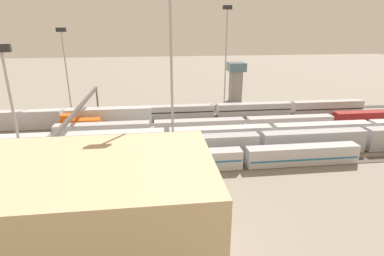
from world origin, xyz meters
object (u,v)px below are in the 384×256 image
at_px(train_on_track_1, 216,110).
at_px(train_on_track_6, 221,138).
at_px(light_mast_0, 65,61).
at_px(light_mast_3, 171,66).
at_px(light_mast_2, 226,47).
at_px(train_on_track_8, 183,161).
at_px(light_mast_1, 11,100).
at_px(signal_gantry, 81,109).
at_px(train_on_track_2, 64,118).
at_px(train_on_track_4, 240,125).
at_px(maintenance_shed, 56,214).
at_px(train_on_track_7, 204,147).
at_px(train_on_track_3, 80,125).
at_px(control_tower, 236,79).

bearing_deg(train_on_track_1, train_on_track_6, 81.26).
xyz_separation_m(light_mast_0, light_mast_3, (-28.96, 44.98, 3.79)).
height_order(light_mast_0, light_mast_2, light_mast_2).
distance_m(train_on_track_8, train_on_track_6, 13.83).
distance_m(light_mast_1, signal_gantry, 24.75).
bearing_deg(train_on_track_8, light_mast_1, 6.01).
bearing_deg(train_on_track_2, train_on_track_6, 152.95).
relative_size(train_on_track_4, light_mast_0, 3.48).
bearing_deg(maintenance_shed, train_on_track_1, -118.19).
bearing_deg(light_mast_0, train_on_track_1, 169.93).
distance_m(light_mast_1, light_mast_2, 64.24).
relative_size(train_on_track_7, train_on_track_4, 1.32).
height_order(train_on_track_4, train_on_track_1, train_on_track_4).
xyz_separation_m(light_mast_0, light_mast_1, (-3.27, 45.78, -1.00)).
bearing_deg(train_on_track_3, train_on_track_4, 173.12).
bearing_deg(train_on_track_1, signal_gantry, 22.60).
bearing_deg(train_on_track_3, train_on_track_7, 145.86).
distance_m(light_mast_1, light_mast_3, 26.15).
height_order(train_on_track_1, control_tower, control_tower).
bearing_deg(train_on_track_7, train_on_track_1, -105.80).
xyz_separation_m(train_on_track_6, maintenance_shed, (26.41, 31.47, 3.58)).
bearing_deg(train_on_track_6, train_on_track_2, -27.05).
relative_size(train_on_track_3, maintenance_shed, 0.27).
bearing_deg(train_on_track_4, train_on_track_3, -6.88).
bearing_deg(train_on_track_7, control_tower, -111.80).
xyz_separation_m(train_on_track_4, train_on_track_1, (3.46, -15.00, -0.08)).
height_order(train_on_track_6, light_mast_2, light_mast_2).
xyz_separation_m(train_on_track_8, light_mast_1, (27.66, 2.91, 13.70)).
bearing_deg(train_on_track_3, light_mast_0, -70.52).
distance_m(train_on_track_3, light_mast_3, 39.80).
bearing_deg(train_on_track_8, maintenance_shed, 51.82).
bearing_deg(light_mast_0, light_mast_2, 179.41).
xyz_separation_m(train_on_track_2, signal_gantry, (-6.99, 10.00, 5.18)).
bearing_deg(train_on_track_3, signal_gantry, 111.34).
relative_size(light_mast_2, light_mast_3, 0.98).
bearing_deg(control_tower, light_mast_3, 64.75).
xyz_separation_m(light_mast_1, control_tower, (-52.06, -56.70, -7.51)).
bearing_deg(train_on_track_3, maintenance_shed, 99.43).
bearing_deg(train_on_track_8, light_mast_3, 47.16).
bearing_deg(light_mast_2, signal_gantry, 29.00).
bearing_deg(light_mast_1, light_mast_0, -85.92).
height_order(train_on_track_7, train_on_track_8, train_on_track_7).
height_order(light_mast_0, maintenance_shed, light_mast_0).
height_order(train_on_track_3, light_mast_0, light_mast_0).
height_order(train_on_track_2, maintenance_shed, maintenance_shed).
xyz_separation_m(train_on_track_3, light_mast_0, (6.32, -17.86, 14.55)).
distance_m(light_mast_0, light_mast_3, 53.63).
distance_m(train_on_track_2, light_mast_0, 19.12).
bearing_deg(train_on_track_4, train_on_track_6, 53.84).
bearing_deg(train_on_track_2, maintenance_shed, 103.92).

